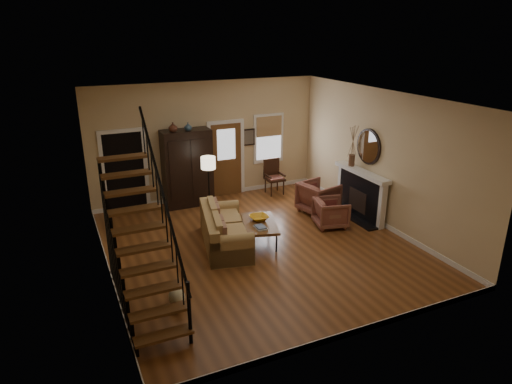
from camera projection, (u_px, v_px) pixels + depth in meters
name	position (u px, v px, depth m)	size (l,w,h in m)	color
room	(214.00, 164.00, 11.11)	(7.00, 7.33, 3.30)	brown
staircase	(140.00, 223.00, 7.54)	(0.94, 2.80, 3.20)	brown
fireplace	(362.00, 189.00, 11.66)	(0.33, 1.95, 2.30)	black
armoire	(187.00, 168.00, 12.34)	(1.30, 0.60, 2.10)	black
vase_a	(173.00, 127.00, 11.72)	(0.24, 0.24, 0.25)	#4C2619
vase_b	(188.00, 126.00, 11.88)	(0.20, 0.20, 0.21)	#334C60
sofa	(225.00, 229.00, 10.18)	(0.92, 2.13, 0.79)	#AC874E
coffee_table	(260.00, 232.00, 10.40)	(0.73, 1.25, 0.48)	brown
bowl	(259.00, 218.00, 10.45)	(0.43, 0.43, 0.11)	gold
books	(260.00, 227.00, 10.00)	(0.23, 0.31, 0.06)	beige
armchair_left	(331.00, 213.00, 11.20)	(0.75, 0.77, 0.70)	maroon
armchair_right	(318.00, 197.00, 12.04)	(0.88, 0.91, 0.82)	maroon
floor_lamp	(209.00, 187.00, 11.63)	(0.37, 0.37, 1.60)	black
side_chair	(275.00, 177.00, 13.34)	(0.54, 0.54, 1.02)	#321C10
dog	(177.00, 298.00, 7.98)	(0.29, 0.49, 0.36)	#C9BB89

